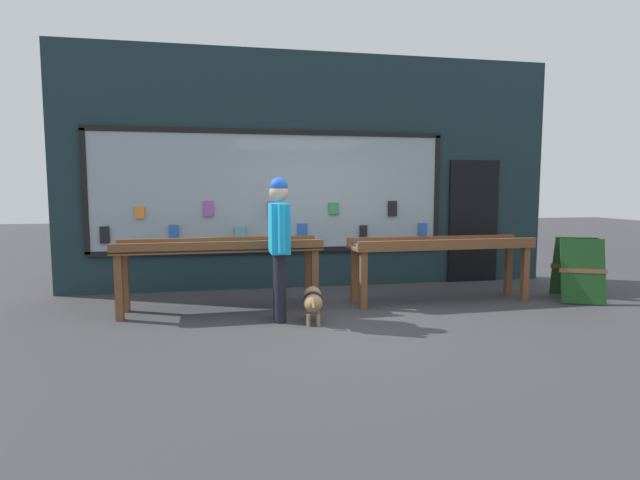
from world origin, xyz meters
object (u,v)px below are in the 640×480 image
sandwich_board_sign (578,269)px  small_dog (313,301)px  display_table_right (441,251)px  person_browsing (279,237)px  display_table_left (220,253)px

sandwich_board_sign → small_dog: bearing=-150.2°
sandwich_board_sign → display_table_right: bearing=-166.0°
small_dog → person_browsing: bearing=75.0°
display_table_left → display_table_right: display_table_left is taller
display_table_right → sandwich_board_sign: size_ratio=2.95×
display_table_left → small_dog: 1.45m
display_table_left → sandwich_board_sign: (5.07, -0.30, -0.31)m
display_table_right → small_dog: bearing=-157.9°
display_table_right → person_browsing: bearing=-164.8°
display_table_right → person_browsing: 2.48m
display_table_left → display_table_right: 3.09m
display_table_right → person_browsing: (-2.38, -0.65, 0.30)m
small_dog → sandwich_board_sign: size_ratio=0.63×
person_browsing → small_dog: person_browsing is taller
person_browsing → sandwich_board_sign: 4.42m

